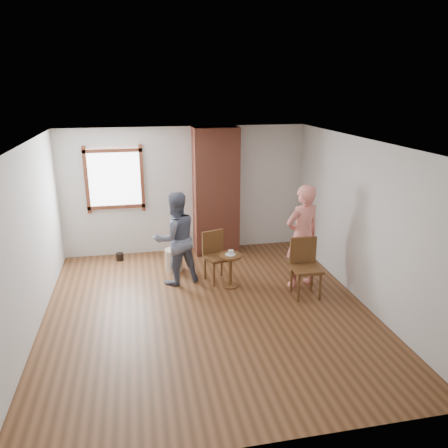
{
  "coord_description": "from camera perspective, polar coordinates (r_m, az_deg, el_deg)",
  "views": [
    {
      "loc": [
        -0.98,
        -6.04,
        3.37
      ],
      "look_at": [
        0.42,
        0.8,
        1.15
      ],
      "focal_mm": 35.0,
      "sensor_mm": 36.0,
      "label": 1
    }
  ],
  "objects": [
    {
      "name": "dining_chair_right",
      "position": [
        7.4,
        10.52,
        -5.14
      ],
      "size": [
        0.47,
        0.47,
        0.97
      ],
      "rotation": [
        0.0,
        0.0,
        -0.03
      ],
      "color": "brown",
      "rests_on": "ground"
    },
    {
      "name": "dark_pot",
      "position": [
        9.07,
        -13.45,
        -4.17
      ],
      "size": [
        0.16,
        0.16,
        0.15
      ],
      "primitive_type": "cylinder",
      "rotation": [
        0.0,
        0.0,
        0.05
      ],
      "color": "black",
      "rests_on": "ground"
    },
    {
      "name": "cake_plate",
      "position": [
        7.5,
        0.85,
        -3.98
      ],
      "size": [
        0.18,
        0.18,
        0.01
      ],
      "primitive_type": "cylinder",
      "color": "white",
      "rests_on": "side_table"
    },
    {
      "name": "ground",
      "position": [
        6.98,
        -2.1,
        -11.22
      ],
      "size": [
        5.5,
        5.5,
        0.0
      ],
      "primitive_type": "plane",
      "color": "brown",
      "rests_on": "ground"
    },
    {
      "name": "person_pink",
      "position": [
        7.58,
        10.18,
        -1.61
      ],
      "size": [
        0.76,
        0.6,
        1.81
      ],
      "primitive_type": "imported",
      "rotation": [
        0.0,
        0.0,
        3.42
      ],
      "color": "#F88A7C",
      "rests_on": "ground"
    },
    {
      "name": "brick_chimney",
      "position": [
        8.93,
        -1.06,
        4.24
      ],
      "size": [
        0.9,
        0.5,
        2.6
      ],
      "primitive_type": "cube",
      "color": "#9E4F38",
      "rests_on": "ground"
    },
    {
      "name": "cake_slice",
      "position": [
        7.49,
        0.92,
        -3.74
      ],
      "size": [
        0.08,
        0.07,
        0.06
      ],
      "primitive_type": "cube",
      "color": "white",
      "rests_on": "cake_plate"
    },
    {
      "name": "stoneware_crock",
      "position": [
        8.34,
        -6.57,
        -4.7
      ],
      "size": [
        0.37,
        0.37,
        0.43
      ],
      "primitive_type": "cylinder",
      "rotation": [
        0.0,
        0.0,
        0.12
      ],
      "color": "tan",
      "rests_on": "ground"
    },
    {
      "name": "side_table",
      "position": [
        7.58,
        0.84,
        -5.4
      ],
      "size": [
        0.4,
        0.4,
        0.6
      ],
      "color": "brown",
      "rests_on": "ground"
    },
    {
      "name": "room_shell",
      "position": [
        6.89,
        -3.57,
        4.5
      ],
      "size": [
        5.04,
        5.52,
        2.62
      ],
      "color": "silver",
      "rests_on": "ground"
    },
    {
      "name": "man",
      "position": [
        7.64,
        -6.34,
        -1.88
      ],
      "size": [
        0.96,
        0.84,
        1.66
      ],
      "primitive_type": "imported",
      "rotation": [
        0.0,
        0.0,
        3.44
      ],
      "color": "#141B38",
      "rests_on": "ground"
    },
    {
      "name": "dining_chair_left",
      "position": [
        7.82,
        -1.08,
        -3.84
      ],
      "size": [
        0.53,
        0.53,
        0.9
      ],
      "rotation": [
        0.0,
        0.0,
        0.31
      ],
      "color": "brown",
      "rests_on": "ground"
    }
  ]
}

